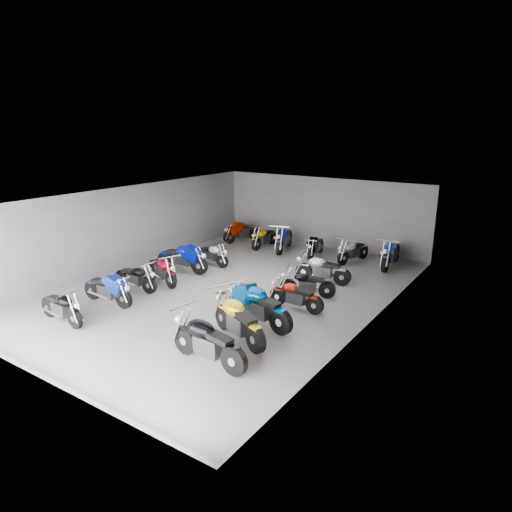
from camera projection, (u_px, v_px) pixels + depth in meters
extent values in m
plane|color=gray|center=(230.00, 289.00, 15.79)|extent=(14.00, 14.00, 0.00)
cube|color=slate|center=(322.00, 213.00, 20.93)|extent=(10.00, 0.10, 3.20)
cube|color=slate|center=(129.00, 227.00, 18.03)|extent=(0.10, 14.00, 3.20)
cube|color=slate|center=(373.00, 270.00, 12.66)|extent=(0.10, 14.00, 3.20)
cube|color=black|center=(229.00, 197.00, 14.90)|extent=(10.00, 14.00, 0.04)
cube|color=black|center=(222.00, 293.00, 15.39)|extent=(0.32, 0.32, 0.01)
cylinder|color=black|center=(75.00, 318.00, 12.67)|extent=(0.61, 0.16, 0.60)
cylinder|color=black|center=(49.00, 307.00, 13.47)|extent=(0.61, 0.18, 0.60)
cube|color=#2D2D30|center=(61.00, 309.00, 13.05)|extent=(0.63, 0.32, 0.38)
ellipsoid|color=black|center=(64.00, 301.00, 12.84)|extent=(0.66, 0.42, 0.34)
cube|color=black|center=(55.00, 298.00, 13.15)|extent=(0.59, 0.30, 0.17)
cylinder|color=black|center=(124.00, 299.00, 14.06)|extent=(0.65, 0.14, 0.64)
cylinder|color=black|center=(93.00, 290.00, 14.82)|extent=(0.65, 0.16, 0.64)
cube|color=#2D2D30|center=(108.00, 291.00, 14.41)|extent=(0.66, 0.31, 0.40)
ellipsoid|color=navy|center=(111.00, 283.00, 14.21)|extent=(0.69, 0.42, 0.36)
cube|color=black|center=(100.00, 281.00, 14.50)|extent=(0.62, 0.29, 0.18)
cylinder|color=black|center=(149.00, 285.00, 15.32)|extent=(0.59, 0.14, 0.58)
cylinder|color=black|center=(122.00, 279.00, 15.98)|extent=(0.59, 0.16, 0.58)
cube|color=#2D2D30|center=(135.00, 279.00, 15.62)|extent=(0.60, 0.30, 0.36)
ellipsoid|color=black|center=(139.00, 272.00, 15.44)|extent=(0.63, 0.39, 0.33)
cube|color=black|center=(128.00, 271.00, 15.70)|extent=(0.56, 0.28, 0.17)
cylinder|color=black|center=(171.00, 280.00, 15.78)|extent=(0.65, 0.34, 0.64)
cylinder|color=black|center=(154.00, 269.00, 16.91)|extent=(0.65, 0.36, 0.64)
cube|color=#2D2D30|center=(162.00, 272.00, 16.32)|extent=(0.71, 0.50, 0.40)
ellipsoid|color=maroon|center=(164.00, 265.00, 16.06)|extent=(0.78, 0.61, 0.36)
cube|color=black|center=(158.00, 262.00, 16.49)|extent=(0.67, 0.47, 0.18)
cylinder|color=black|center=(199.00, 266.00, 17.25)|extent=(0.71, 0.22, 0.70)
cylinder|color=black|center=(166.00, 260.00, 17.94)|extent=(0.71, 0.25, 0.70)
cube|color=#2D2D30|center=(182.00, 260.00, 17.57)|extent=(0.74, 0.41, 0.43)
ellipsoid|color=#06169C|center=(187.00, 252.00, 17.36)|extent=(0.79, 0.52, 0.39)
cube|color=black|center=(174.00, 252.00, 17.63)|extent=(0.69, 0.38, 0.20)
cylinder|color=black|center=(222.00, 261.00, 18.09)|extent=(0.58, 0.17, 0.57)
cylinder|color=black|center=(200.00, 255.00, 18.87)|extent=(0.58, 0.18, 0.57)
cube|color=#2D2D30|center=(211.00, 256.00, 18.45)|extent=(0.60, 0.32, 0.35)
ellipsoid|color=silver|center=(214.00, 250.00, 18.25)|extent=(0.63, 0.41, 0.32)
cube|color=black|center=(205.00, 249.00, 18.56)|extent=(0.56, 0.30, 0.16)
cylinder|color=black|center=(185.00, 340.00, 11.26)|extent=(0.72, 0.21, 0.71)
cylinder|color=black|center=(234.00, 361.00, 10.29)|extent=(0.72, 0.23, 0.71)
cube|color=#2D2D30|center=(208.00, 346.00, 10.75)|extent=(0.75, 0.40, 0.44)
ellipsoid|color=black|center=(201.00, 329.00, 10.80)|extent=(0.79, 0.51, 0.40)
cube|color=black|center=(219.00, 338.00, 10.45)|extent=(0.70, 0.37, 0.20)
cylinder|color=black|center=(224.00, 317.00, 12.62)|extent=(0.72, 0.42, 0.72)
cylinder|color=black|center=(256.00, 339.00, 11.31)|extent=(0.73, 0.44, 0.72)
cube|color=#2D2D30|center=(239.00, 324.00, 11.93)|extent=(0.80, 0.60, 0.45)
ellipsoid|color=yellow|center=(234.00, 308.00, 12.03)|extent=(0.88, 0.71, 0.40)
cube|color=black|center=(246.00, 317.00, 11.55)|extent=(0.75, 0.56, 0.20)
cylinder|color=black|center=(238.00, 305.00, 13.41)|extent=(0.75, 0.28, 0.74)
cylinder|color=black|center=(281.00, 322.00, 12.29)|extent=(0.75, 0.30, 0.74)
cube|color=#2D2D30|center=(259.00, 309.00, 12.82)|extent=(0.80, 0.47, 0.46)
ellipsoid|color=navy|center=(252.00, 295.00, 12.89)|extent=(0.85, 0.59, 0.41)
cube|color=black|center=(268.00, 302.00, 12.48)|extent=(0.75, 0.44, 0.21)
cylinder|color=black|center=(278.00, 296.00, 14.34)|extent=(0.57, 0.12, 0.57)
cylinder|color=black|center=(315.00, 305.00, 13.64)|extent=(0.57, 0.14, 0.57)
cube|color=#2D2D30|center=(296.00, 298.00, 13.97)|extent=(0.58, 0.27, 0.36)
ellipsoid|color=maroon|center=(291.00, 288.00, 13.99)|extent=(0.61, 0.36, 0.32)
cube|color=black|center=(304.00, 292.00, 13.74)|extent=(0.55, 0.26, 0.16)
cylinder|color=black|center=(288.00, 287.00, 15.17)|extent=(0.57, 0.31, 0.56)
cylinder|color=black|center=(327.00, 290.00, 14.90)|extent=(0.57, 0.33, 0.56)
cube|color=#2D2D30|center=(308.00, 286.00, 15.01)|extent=(0.63, 0.45, 0.35)
ellipsoid|color=black|center=(302.00, 277.00, 14.98)|extent=(0.69, 0.55, 0.32)
cube|color=black|center=(317.00, 279.00, 14.88)|extent=(0.59, 0.42, 0.16)
cylinder|color=black|center=(304.00, 271.00, 16.67)|extent=(0.64, 0.21, 0.63)
cylinder|color=black|center=(342.00, 277.00, 16.07)|extent=(0.65, 0.23, 0.63)
cube|color=#2D2D30|center=(323.00, 272.00, 16.34)|extent=(0.68, 0.38, 0.40)
ellipsoid|color=#A5A4A9|center=(317.00, 262.00, 16.35)|extent=(0.72, 0.48, 0.36)
cube|color=black|center=(332.00, 265.00, 16.13)|extent=(0.63, 0.36, 0.18)
cylinder|color=black|center=(230.00, 237.00, 21.75)|extent=(0.36, 0.64, 0.64)
cylinder|color=black|center=(255.00, 233.00, 22.54)|extent=(0.38, 0.65, 0.64)
cube|color=#2D2D30|center=(242.00, 233.00, 22.12)|extent=(0.52, 0.71, 0.40)
ellipsoid|color=#851500|center=(238.00, 227.00, 21.91)|extent=(0.62, 0.78, 0.36)
cube|color=black|center=(248.00, 227.00, 22.22)|extent=(0.48, 0.67, 0.18)
cylinder|color=black|center=(256.00, 244.00, 20.56)|extent=(0.13, 0.61, 0.61)
cylinder|color=black|center=(272.00, 238.00, 21.68)|extent=(0.15, 0.61, 0.61)
cube|color=#2D2D30|center=(265.00, 239.00, 21.09)|extent=(0.29, 0.62, 0.38)
ellipsoid|color=#B98B05|center=(262.00, 233.00, 20.84)|extent=(0.39, 0.65, 0.34)
cube|color=black|center=(268.00, 232.00, 21.26)|extent=(0.27, 0.58, 0.17)
cylinder|color=black|center=(279.00, 247.00, 19.81)|extent=(0.34, 0.73, 0.72)
cylinder|color=black|center=(289.00, 239.00, 21.30)|extent=(0.36, 0.74, 0.72)
cube|color=#2D2D30|center=(284.00, 240.00, 20.52)|extent=(0.52, 0.80, 0.45)
ellipsoid|color=navy|center=(283.00, 234.00, 20.20)|extent=(0.64, 0.86, 0.41)
cube|color=black|center=(286.00, 232.00, 20.76)|extent=(0.49, 0.75, 0.21)
cylinder|color=black|center=(311.00, 253.00, 19.08)|extent=(0.21, 0.60, 0.59)
cylinder|color=black|center=(320.00, 246.00, 20.24)|extent=(0.23, 0.60, 0.59)
cube|color=#2D2D30|center=(316.00, 248.00, 19.63)|extent=(0.36, 0.63, 0.37)
ellipsoid|color=black|center=(314.00, 242.00, 19.38)|extent=(0.46, 0.67, 0.33)
cube|color=black|center=(318.00, 240.00, 19.82)|extent=(0.34, 0.59, 0.17)
cylinder|color=black|center=(343.00, 258.00, 18.41)|extent=(0.26, 0.62, 0.61)
cylinder|color=black|center=(363.00, 252.00, 19.32)|extent=(0.28, 0.63, 0.61)
cube|color=#2D2D30|center=(353.00, 252.00, 18.84)|extent=(0.42, 0.67, 0.38)
ellipsoid|color=silver|center=(350.00, 246.00, 18.61)|extent=(0.52, 0.72, 0.34)
cube|color=black|center=(358.00, 245.00, 18.96)|extent=(0.40, 0.63, 0.17)
cylinder|color=black|center=(385.00, 263.00, 17.52)|extent=(0.20, 0.72, 0.71)
cylinder|color=black|center=(395.00, 253.00, 18.87)|extent=(0.22, 0.73, 0.71)
cube|color=#2D2D30|center=(391.00, 255.00, 18.17)|extent=(0.39, 0.75, 0.45)
ellipsoid|color=navy|center=(390.00, 248.00, 17.86)|extent=(0.50, 0.79, 0.40)
cube|color=black|center=(394.00, 246.00, 18.38)|extent=(0.36, 0.70, 0.20)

